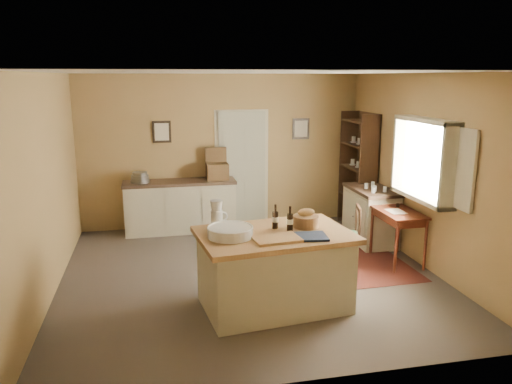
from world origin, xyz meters
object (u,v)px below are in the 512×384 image
at_px(work_island, 273,268).
at_px(writing_desk, 399,218).
at_px(right_cabinet, 371,215).
at_px(shelving_unit, 360,171).
at_px(desk_chair, 344,236).
at_px(sideboard, 181,204).

bearing_deg(work_island, writing_desk, 19.45).
height_order(right_cabinet, shelving_unit, shelving_unit).
xyz_separation_m(desk_chair, shelving_unit, (0.95, 1.70, 0.59)).
bearing_deg(shelving_unit, work_island, -128.98).
relative_size(work_island, desk_chair, 2.17).
relative_size(sideboard, writing_desk, 2.24).
xyz_separation_m(work_island, writing_desk, (2.11, 1.04, 0.18)).
bearing_deg(shelving_unit, sideboard, 172.83).
relative_size(work_island, writing_desk, 2.17).
height_order(desk_chair, shelving_unit, shelving_unit).
bearing_deg(writing_desk, shelving_unit, 85.00).
distance_m(sideboard, writing_desk, 3.68).
bearing_deg(right_cabinet, sideboard, 157.64).
height_order(work_island, writing_desk, work_island).
bearing_deg(writing_desk, work_island, -153.76).
bearing_deg(right_cabinet, work_island, -137.05).
xyz_separation_m(sideboard, desk_chair, (2.19, -2.10, -0.05)).
height_order(writing_desk, shelving_unit, shelving_unit).
xyz_separation_m(work_island, desk_chair, (1.31, 1.09, -0.05)).
distance_m(writing_desk, desk_chair, 0.83).
height_order(sideboard, desk_chair, sideboard).
bearing_deg(right_cabinet, desk_chair, -132.36).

